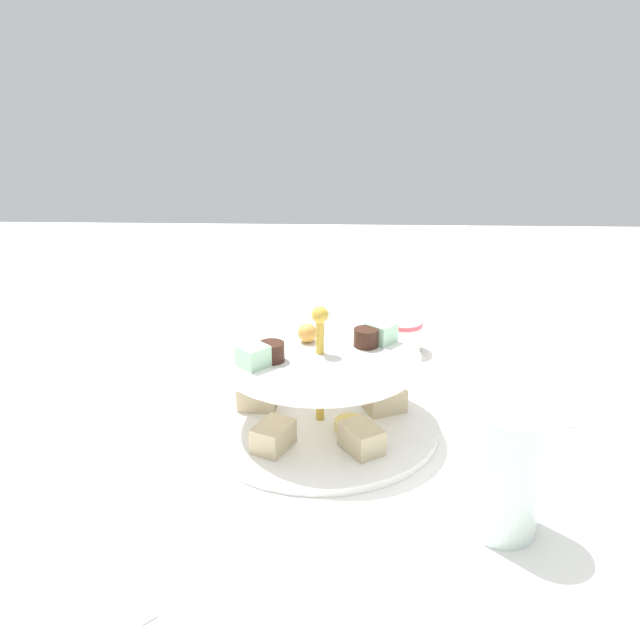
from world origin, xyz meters
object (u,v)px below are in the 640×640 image
object	(u,v)px
tiered_serving_stand	(320,395)
water_glass_short_left	(315,326)
teacup_with_saucer	(403,337)
butter_knife_left	(105,562)
water_glass_tall_right	(505,471)
butter_knife_right	(538,395)

from	to	relation	value
tiered_serving_stand	water_glass_short_left	world-z (taller)	tiered_serving_stand
teacup_with_saucer	butter_knife_left	xyz separation A→B (m)	(-0.30, -0.49, -0.02)
tiered_serving_stand	teacup_with_saucer	size ratio (longest dim) A/B	3.23
water_glass_tall_right	teacup_with_saucer	world-z (taller)	water_glass_tall_right
teacup_with_saucer	water_glass_tall_right	bearing A→B (deg)	-82.48
water_glass_tall_right	water_glass_short_left	size ratio (longest dim) A/B	1.81
teacup_with_saucer	tiered_serving_stand	bearing A→B (deg)	-117.01
water_glass_tall_right	teacup_with_saucer	xyz separation A→B (m)	(-0.06, 0.42, -0.04)
water_glass_tall_right	water_glass_short_left	bearing A→B (deg)	114.03
tiered_serving_stand	teacup_with_saucer	distance (m)	0.27
water_glass_tall_right	teacup_with_saucer	distance (m)	0.43
tiered_serving_stand	butter_knife_right	world-z (taller)	tiered_serving_stand
water_glass_short_left	butter_knife_left	world-z (taller)	water_glass_short_left
butter_knife_left	butter_knife_right	size ratio (longest dim) A/B	1.00
tiered_serving_stand	teacup_with_saucer	world-z (taller)	tiered_serving_stand
tiered_serving_stand	water_glass_tall_right	distance (m)	0.26
teacup_with_saucer	butter_knife_left	world-z (taller)	teacup_with_saucer
teacup_with_saucer	butter_knife_right	world-z (taller)	teacup_with_saucer
tiered_serving_stand	butter_knife_left	size ratio (longest dim) A/B	1.71
tiered_serving_stand	water_glass_tall_right	size ratio (longest dim) A/B	2.34
water_glass_tall_right	tiered_serving_stand	bearing A→B (deg)	134.05
butter_knife_left	butter_knife_right	distance (m)	0.58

